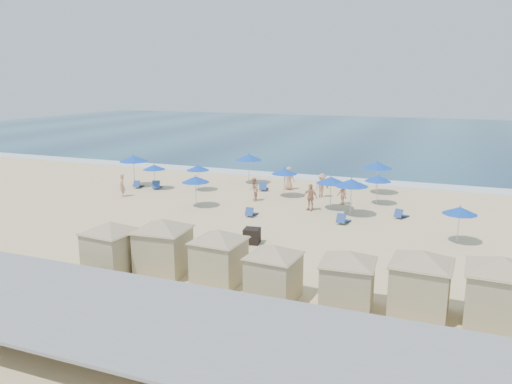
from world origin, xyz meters
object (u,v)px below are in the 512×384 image
umbrella_4 (249,157)px  beachgoer_0 (122,185)px  trash_bin (252,236)px  umbrella_6 (331,180)px  umbrella_0 (133,159)px  cabana_1 (163,239)px  cabana_5 (421,274)px  umbrella_5 (284,171)px  beachgoer_4 (289,178)px  beachgoer_5 (322,186)px  cabana_3 (274,265)px  umbrella_7 (351,183)px  beachgoer_1 (254,189)px  umbrella_1 (154,167)px  umbrella_8 (377,165)px  umbrella_10 (460,211)px  cabana_6 (500,283)px  beachgoer_3 (342,193)px  cabana_2 (219,250)px  umbrella_3 (196,179)px  cabana_4 (348,272)px  umbrella_9 (378,178)px  umbrella_2 (198,168)px  beachgoer_2 (310,197)px  cabana_0 (111,241)px

umbrella_4 → beachgoer_0: umbrella_4 is taller
trash_bin → umbrella_6: 9.16m
umbrella_0 → umbrella_6: (17.05, -1.49, -0.27)m
cabana_1 → cabana_5: 11.19m
umbrella_5 → beachgoer_4: (-0.47, 2.59, -1.05)m
beachgoer_0 → umbrella_0: bearing=155.1°
beachgoer_0 → beachgoer_5: size_ratio=0.94×
cabana_3 → umbrella_7: umbrella_7 is taller
beachgoer_1 → umbrella_1: bearing=-115.9°
umbrella_6 → umbrella_8: 6.51m
umbrella_10 → umbrella_0: bearing=166.6°
cabana_6 → beachgoer_3: 18.33m
cabana_2 → cabana_6: cabana_6 is taller
trash_bin → umbrella_3: umbrella_3 is taller
beachgoer_5 → cabana_4: bearing=-123.3°
umbrella_9 → beachgoer_4: bearing=162.4°
umbrella_6 → umbrella_9: (2.75, 2.69, -0.19)m
cabana_6 → umbrella_4: cabana_6 is taller
umbrella_6 → umbrella_8: bearing=70.5°
umbrella_2 → umbrella_6: bearing=-9.9°
cabana_6 → beachgoer_1: size_ratio=2.76×
umbrella_5 → umbrella_6: (4.16, -2.43, 0.08)m
umbrella_3 → umbrella_7: size_ratio=0.89×
umbrella_5 → beachgoer_4: bearing=100.2°
umbrella_0 → beachgoer_1: (11.23, -1.12, -1.47)m
cabana_5 → beachgoer_2: bearing=120.9°
umbrella_9 → beachgoer_3: 2.74m
cabana_4 → cabana_0: bearing=-177.9°
umbrella_2 → umbrella_3: size_ratio=0.94×
cabana_0 → umbrella_9: 20.08m
beachgoer_3 → beachgoer_2: bearing=-83.6°
cabana_1 → umbrella_8: 21.38m
cabana_4 → umbrella_6: (-4.19, 14.71, 0.57)m
umbrella_0 → umbrella_1: (2.22, -0.37, -0.52)m
cabana_4 → umbrella_8: (-2.02, 20.85, 0.76)m
umbrella_6 → beachgoer_1: bearing=176.3°
umbrella_8 → umbrella_5: bearing=-149.7°
cabana_2 → beachgoer_5: size_ratio=2.32×
cabana_4 → umbrella_9: size_ratio=1.92×
umbrella_5 → umbrella_7: (5.76, -3.49, 0.22)m
cabana_0 → umbrella_3: cabana_0 is taller
cabana_2 → cabana_5: (8.34, 0.07, 0.09)m
cabana_1 → cabana_3: 5.67m
umbrella_0 → beachgoer_5: size_ratio=1.47×
cabana_1 → beachgoer_3: bearing=73.2°
beachgoer_3 → umbrella_3: bearing=-113.4°
cabana_5 → umbrella_0: size_ratio=1.67×
trash_bin → cabana_0: cabana_0 is taller
umbrella_4 → beachgoer_2: bearing=-42.7°
trash_bin → cabana_4: cabana_4 is taller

